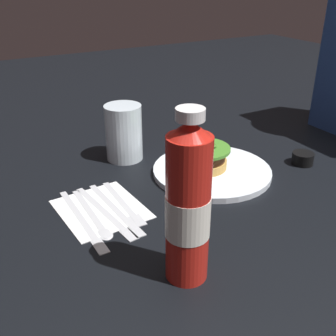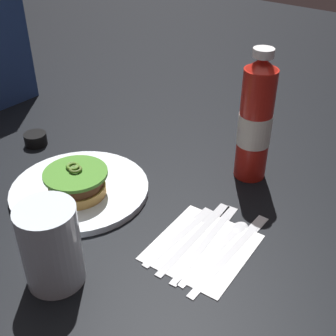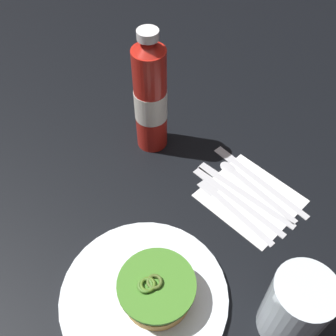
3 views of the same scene
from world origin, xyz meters
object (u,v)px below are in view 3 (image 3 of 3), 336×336
spoon_utensil (246,181)px  fork_utensil (228,204)px  burger_sandwich (157,290)px  dinner_plate (144,296)px  napkin (250,198)px  water_glass (296,308)px  table_knife (254,175)px  steak_knife (239,189)px  ketchup_bottle (151,98)px  butter_knife (232,195)px

spoon_utensil → fork_utensil: size_ratio=1.04×
burger_sandwich → spoon_utensil: 0.28m
dinner_plate → napkin: bearing=-85.7°
napkin → fork_utensil: size_ratio=0.91×
dinner_plate → water_glass: water_glass is taller
dinner_plate → water_glass: bearing=-141.2°
napkin → table_knife: bearing=-54.3°
dinner_plate → water_glass: size_ratio=1.99×
steak_knife → fork_utensil: size_ratio=1.20×
burger_sandwich → ketchup_bottle: 0.34m
dinner_plate → napkin: size_ratio=1.59×
water_glass → ketchup_bottle: bearing=-11.6°
ketchup_bottle → spoon_utensil: ketchup_bottle is taller
burger_sandwich → fork_utensil: size_ratio=0.65×
ketchup_bottle → butter_knife: size_ratio=1.22×
dinner_plate → water_glass: 0.22m
fork_utensil → table_knife: bearing=-79.8°
steak_knife → butter_knife: same height
ketchup_bottle → steak_knife: size_ratio=1.20×
butter_knife → table_knife: bearing=-84.8°
spoon_utensil → ketchup_bottle: bearing=18.9°
burger_sandwich → table_knife: (0.06, -0.29, -0.03)m
table_knife → fork_utensil: same height
table_knife → napkin: bearing=125.7°
burger_sandwich → steak_knife: size_ratio=0.54×
burger_sandwich → steak_knife: 0.25m
napkin → spoon_utensil: size_ratio=0.88×
table_knife → butter_knife: (-0.01, 0.06, 0.00)m
dinner_plate → butter_knife: bearing=-79.5°
water_glass → steak_knife: (0.21, -0.13, -0.06)m
burger_sandwich → fork_utensil: bearing=-76.4°
water_glass → table_knife: 0.28m
ketchup_bottle → fork_utensil: (-0.21, -0.00, -0.11)m
butter_knife → fork_utensil: 0.02m
steak_knife → butter_knife: bearing=95.0°
dinner_plate → butter_knife: (0.04, -0.24, -0.00)m
ketchup_bottle → steak_knife: 0.23m
water_glass → napkin: size_ratio=0.80×
dinner_plate → spoon_utensil: 0.29m
spoon_utensil → fork_utensil: 0.07m
water_glass → spoon_utensil: 0.27m
ketchup_bottle → table_knife: 0.24m
dinner_plate → fork_utensil: (0.03, -0.22, -0.00)m
dinner_plate → steak_knife: (0.05, -0.26, -0.00)m
spoon_utensil → butter_knife: bearing=97.2°
steak_knife → table_knife: bearing=-84.8°
burger_sandwich → ketchup_bottle: size_ratio=0.45×
ketchup_bottle → water_glass: bearing=168.4°
dinner_plate → burger_sandwich: (-0.01, -0.01, 0.03)m
burger_sandwich → table_knife: size_ratio=0.51×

